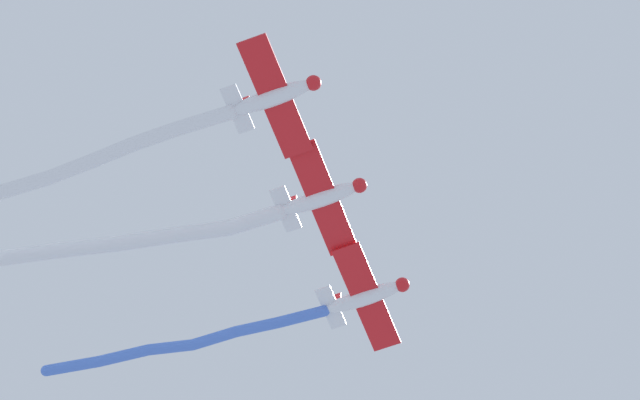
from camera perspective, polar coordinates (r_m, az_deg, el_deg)
airplane_lead at (r=78.76m, az=-1.83°, el=4.18°), size 7.56×5.73×1.86m
smoke_trail_lead at (r=82.74m, az=-11.03°, el=0.95°), size 5.70×23.66×1.86m
airplane_left_wing at (r=81.64m, az=0.08°, el=0.09°), size 7.56×5.72×1.86m
smoke_trail_left_wing at (r=85.30m, az=-10.70°, el=-1.76°), size 3.58×28.29×2.66m
airplane_right_wing at (r=84.48m, az=1.86°, el=-3.90°), size 7.56×5.73×1.86m
smoke_trail_right_wing at (r=86.03m, az=-5.41°, el=-5.73°), size 2.01×17.90×1.53m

